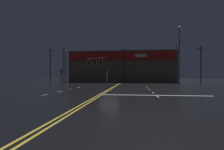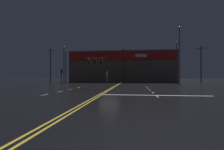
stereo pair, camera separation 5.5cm
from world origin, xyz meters
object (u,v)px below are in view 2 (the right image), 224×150
Objects in this scene: streetlight_near_right at (179,49)px; streetlight_far_right at (64,60)px; traffic_signal_corner_northwest at (61,73)px; streetlight_far_median at (176,57)px; streetlight_near_left at (66,61)px; traffic_signal_median at (97,64)px.

streetlight_near_right reaches higher than streetlight_far_right.
streetlight_far_median reaches higher than traffic_signal_corner_northwest.
streetlight_near_right is at bearing -8.31° from streetlight_far_right.
traffic_signal_median is at bearing -58.27° from streetlight_near_left.
streetlight_near_left is 29.94m from streetlight_far_median.
streetlight_near_right is 1.32× the size of streetlight_far_right.
streetlight_far_right is (-26.31, 3.84, -1.59)m from streetlight_near_right.
streetlight_far_median is (26.19, 13.18, 4.43)m from traffic_signal_corner_northwest.
streetlight_near_left reaches higher than traffic_signal_corner_northwest.
streetlight_near_left reaches higher than traffic_signal_median.
streetlight_far_right is at bearing -166.37° from streetlight_far_median.
streetlight_far_right reaches higher than traffic_signal_median.
streetlight_near_right reaches higher than streetlight_near_left.
streetlight_far_right is at bearing 108.08° from traffic_signal_corner_northwest.
streetlight_near_right is at bearing -17.67° from streetlight_near_left.
traffic_signal_median is 28.87m from streetlight_far_median.
traffic_signal_median is 0.42× the size of streetlight_far_median.
streetlight_far_right is 29.09m from streetlight_far_median.
traffic_signal_median is 19.74m from streetlight_near_right.
traffic_signal_median is at bearing -46.65° from traffic_signal_corner_northwest.
streetlight_near_left is at bearing 121.73° from traffic_signal_median.
streetlight_far_median reaches higher than streetlight_near_left.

